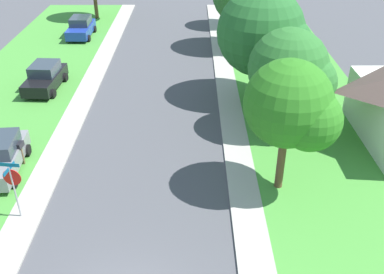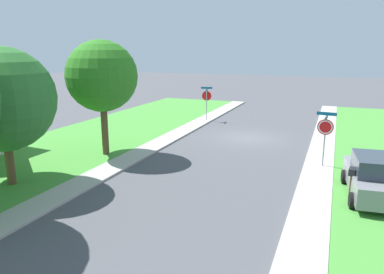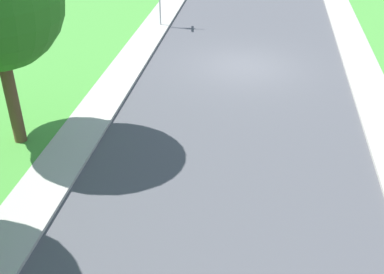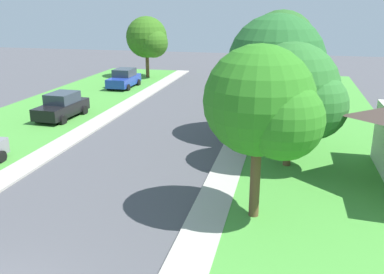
{
  "view_description": "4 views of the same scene",
  "coord_description": "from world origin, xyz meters",
  "px_view_note": "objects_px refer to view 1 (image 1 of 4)",
  "views": [
    {
      "loc": [
        2.33,
        -9.38,
        12.41
      ],
      "look_at": [
        2.35,
        9.12,
        1.4
      ],
      "focal_mm": 41.15,
      "sensor_mm": 36.0,
      "label": 1
    },
    {
      "loc": [
        -5.21,
        23.29,
        5.69
      ],
      "look_at": [
        1.35,
        6.6,
        1.4
      ],
      "focal_mm": 34.4,
      "sensor_mm": 36.0,
      "label": 2
    },
    {
      "loc": [
        -0.63,
        18.13,
        7.56
      ],
      "look_at": [
        0.92,
        8.1,
        1.4
      ],
      "focal_mm": 44.38,
      "sensor_mm": 36.0,
      "label": 3
    },
    {
      "loc": [
        7.23,
        -6.9,
        7.38
      ],
      "look_at": [
        2.95,
        11.49,
        1.4
      ],
      "focal_mm": 39.32,
      "sensor_mm": 36.0,
      "label": 4
    }
  ],
  "objects_px": {
    "car_blue_kerbside_mid": "(80,27)",
    "tree_across_left": "(293,72)",
    "stop_sign_far_corner": "(12,181)",
    "tree_sidewalk_far": "(293,108)",
    "car_black_behind_trees": "(45,77)",
    "tree_sidewalk_mid": "(266,36)",
    "mailbox": "(20,148)"
  },
  "relations": [
    {
      "from": "car_blue_kerbside_mid",
      "to": "tree_across_left",
      "type": "height_order",
      "value": "tree_across_left"
    },
    {
      "from": "stop_sign_far_corner",
      "to": "tree_across_left",
      "type": "height_order",
      "value": "tree_across_left"
    },
    {
      "from": "car_blue_kerbside_mid",
      "to": "tree_sidewalk_far",
      "type": "distance_m",
      "value": 26.44
    },
    {
      "from": "car_black_behind_trees",
      "to": "car_blue_kerbside_mid",
      "type": "bearing_deg",
      "value": 90.19
    },
    {
      "from": "tree_sidewalk_mid",
      "to": "mailbox",
      "type": "bearing_deg",
      "value": -149.01
    },
    {
      "from": "tree_across_left",
      "to": "car_blue_kerbside_mid",
      "type": "bearing_deg",
      "value": 131.98
    },
    {
      "from": "stop_sign_far_corner",
      "to": "tree_sidewalk_mid",
      "type": "bearing_deg",
      "value": 44.82
    },
    {
      "from": "car_blue_kerbside_mid",
      "to": "mailbox",
      "type": "bearing_deg",
      "value": -85.85
    },
    {
      "from": "stop_sign_far_corner",
      "to": "tree_sidewalk_far",
      "type": "relative_size",
      "value": 0.45
    },
    {
      "from": "mailbox",
      "to": "tree_across_left",
      "type": "bearing_deg",
      "value": 13.97
    },
    {
      "from": "car_black_behind_trees",
      "to": "tree_sidewalk_far",
      "type": "bearing_deg",
      "value": -38.26
    },
    {
      "from": "car_black_behind_trees",
      "to": "tree_sidewalk_mid",
      "type": "xyz_separation_m",
      "value": [
        14.26,
        -1.36,
        3.24
      ]
    },
    {
      "from": "tree_sidewalk_mid",
      "to": "tree_across_left",
      "type": "bearing_deg",
      "value": -79.01
    },
    {
      "from": "car_black_behind_trees",
      "to": "mailbox",
      "type": "bearing_deg",
      "value": -81.05
    },
    {
      "from": "tree_across_left",
      "to": "mailbox",
      "type": "bearing_deg",
      "value": -166.03
    },
    {
      "from": "car_black_behind_trees",
      "to": "tree_across_left",
      "type": "height_order",
      "value": "tree_across_left"
    },
    {
      "from": "tree_sidewalk_mid",
      "to": "tree_sidewalk_far",
      "type": "bearing_deg",
      "value": -91.63
    },
    {
      "from": "tree_across_left",
      "to": "tree_sidewalk_mid",
      "type": "distance_m",
      "value": 4.42
    },
    {
      "from": "tree_sidewalk_far",
      "to": "mailbox",
      "type": "relative_size",
      "value": 4.73
    },
    {
      "from": "tree_sidewalk_far",
      "to": "mailbox",
      "type": "bearing_deg",
      "value": 171.12
    },
    {
      "from": "stop_sign_far_corner",
      "to": "car_black_behind_trees",
      "type": "xyz_separation_m",
      "value": [
        -2.59,
        12.95,
        -1.01
      ]
    },
    {
      "from": "tree_across_left",
      "to": "tree_sidewalk_mid",
      "type": "bearing_deg",
      "value": 100.99
    },
    {
      "from": "tree_across_left",
      "to": "mailbox",
      "type": "height_order",
      "value": "tree_across_left"
    },
    {
      "from": "tree_sidewalk_far",
      "to": "tree_sidewalk_mid",
      "type": "bearing_deg",
      "value": 88.37
    },
    {
      "from": "tree_sidewalk_mid",
      "to": "mailbox",
      "type": "height_order",
      "value": "tree_sidewalk_mid"
    },
    {
      "from": "tree_across_left",
      "to": "tree_sidewalk_far",
      "type": "distance_m",
      "value": 5.51
    },
    {
      "from": "stop_sign_far_corner",
      "to": "mailbox",
      "type": "distance_m",
      "value": 4.15
    },
    {
      "from": "car_black_behind_trees",
      "to": "mailbox",
      "type": "xyz_separation_m",
      "value": [
        1.43,
        -9.06,
        0.14
      ]
    },
    {
      "from": "car_blue_kerbside_mid",
      "to": "tree_across_left",
      "type": "distance_m",
      "value": 22.78
    },
    {
      "from": "stop_sign_far_corner",
      "to": "car_blue_kerbside_mid",
      "type": "relative_size",
      "value": 0.64
    },
    {
      "from": "car_blue_kerbside_mid",
      "to": "car_black_behind_trees",
      "type": "xyz_separation_m",
      "value": [
        0.04,
        -11.15,
        0.0
      ]
    },
    {
      "from": "mailbox",
      "to": "tree_sidewalk_far",
      "type": "bearing_deg",
      "value": -8.88
    }
  ]
}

